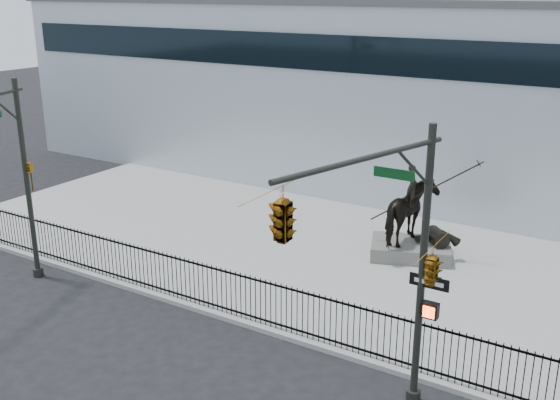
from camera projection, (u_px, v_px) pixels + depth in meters
The scene contains 8 objects.
ground at pixel (188, 330), 19.62m from camera, with size 120.00×120.00×0.00m, color black.
plaza at pixel (304, 251), 25.26m from camera, with size 30.00×12.00×0.15m, color gray.
building at pixel (428, 93), 34.39m from camera, with size 44.00×14.00×9.00m, color silver.
picket_fence at pixel (213, 287), 20.35m from camera, with size 22.10×0.10×1.50m.
statue_plinth at pixel (410, 249), 24.56m from camera, with size 2.90×1.99×0.54m, color #5D5B55.
equestrian_statue at pixel (414, 214), 24.11m from camera, with size 3.49×2.84×3.15m.
traffic_signal_left at pixel (9, 173), 21.24m from camera, with size 1.52×4.84×7.00m.
traffic_signal_right at pixel (363, 243), 13.26m from camera, with size 2.17×6.86×7.00m.
Camera 1 is at (11.52, -13.38, 9.80)m, focal length 42.00 mm.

